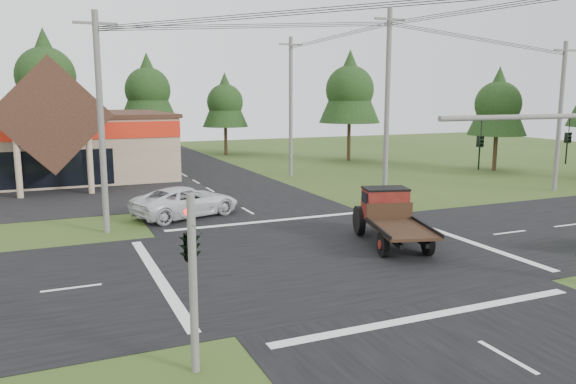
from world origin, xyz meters
TOP-DOWN VIEW (x-y plane):
  - ground at (0.00, 0.00)m, footprint 120.00×120.00m
  - road_ns at (0.00, 0.00)m, footprint 12.00×120.00m
  - road_ew at (0.00, 0.00)m, footprint 120.00×12.00m
  - traffic_signal_corner at (-7.50, -7.32)m, footprint 0.53×2.48m
  - utility_pole_nw at (-8.00, 8.00)m, footprint 2.00×0.30m
  - utility_pole_ne at (8.00, 8.00)m, footprint 2.00×0.30m
  - utility_pole_far at (22.00, 8.00)m, footprint 2.00×0.30m
  - utility_pole_n at (8.00, 22.00)m, footprint 2.00×0.30m
  - tree_row_c at (-10.00, 41.00)m, footprint 7.28×7.28m
  - tree_row_d at (0.00, 42.00)m, footprint 6.16×6.16m
  - tree_row_e at (8.00, 40.00)m, footprint 5.04×5.04m
  - tree_side_ne at (18.00, 30.00)m, footprint 6.16×6.16m
  - tree_side_e_near at (26.00, 18.00)m, footprint 5.04×5.04m
  - antique_flatbed_truck at (3.45, 0.37)m, footprint 3.78×6.31m
  - white_pickup at (-3.57, 10.03)m, footprint 6.55×4.52m

SIDE VIEW (x-z plane):
  - ground at x=0.00m, z-range 0.00..0.00m
  - road_ns at x=0.00m, z-range 0.00..0.02m
  - road_ew at x=0.00m, z-range 0.00..0.02m
  - white_pickup at x=-3.57m, z-range 0.00..1.66m
  - antique_flatbed_truck at x=3.45m, z-range 0.00..2.47m
  - traffic_signal_corner at x=-7.50m, z-range 1.32..5.72m
  - utility_pole_far at x=22.00m, z-range 0.14..10.34m
  - utility_pole_nw at x=-8.00m, z-range 0.14..10.64m
  - utility_pole_n at x=8.00m, z-range 0.14..11.34m
  - utility_pole_ne at x=8.00m, z-range 0.14..11.64m
  - tree_row_e at x=8.00m, z-range 1.49..10.58m
  - tree_side_e_near at x=26.00m, z-range 1.49..10.58m
  - tree_row_d at x=0.00m, z-range 1.82..12.93m
  - tree_side_ne at x=18.00m, z-range 1.82..12.93m
  - tree_row_c at x=-10.00m, z-range 2.16..15.29m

